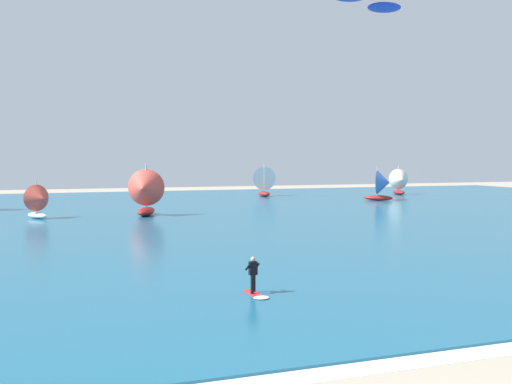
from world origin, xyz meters
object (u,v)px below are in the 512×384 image
object	(u,v)px
sailboat_anchored_offshore	(263,181)
sailboat_far_left	(145,192)
sailboat_center_horizon	(382,185)
sailboat_mid_right	(39,201)
sailboat_leading	(400,181)
kitesurfer	(255,281)

from	to	relation	value
sailboat_anchored_offshore	sailboat_far_left	bearing A→B (deg)	-130.77
sailboat_center_horizon	sailboat_mid_right	xyz separation A→B (m)	(-45.86, -10.23, -0.48)
sailboat_center_horizon	sailboat_mid_right	bearing A→B (deg)	-167.42
sailboat_leading	sailboat_anchored_offshore	distance (m)	23.45
sailboat_leading	sailboat_far_left	bearing A→B (deg)	-154.44
sailboat_center_horizon	sailboat_anchored_offshore	xyz separation A→B (m)	(-13.05, 15.02, 0.22)
kitesurfer	sailboat_far_left	distance (m)	35.99
sailboat_far_left	sailboat_mid_right	size ratio (longest dim) A/B	1.44
sailboat_leading	kitesurfer	bearing A→B (deg)	-128.12
sailboat_far_left	sailboat_center_horizon	bearing A→B (deg)	17.18
kitesurfer	sailboat_center_horizon	xyz separation A→B (m)	(35.24, 46.90, 1.64)
sailboat_center_horizon	kitesurfer	bearing A→B (deg)	-126.92
sailboat_center_horizon	sailboat_anchored_offshore	distance (m)	19.90
sailboat_far_left	sailboat_leading	size ratio (longest dim) A/B	1.14
sailboat_far_left	sailboat_mid_right	distance (m)	10.46
kitesurfer	sailboat_far_left	size ratio (longest dim) A/B	0.36
sailboat_leading	sailboat_anchored_offshore	size ratio (longest dim) A/B	0.91
sailboat_far_left	sailboat_mid_right	xyz separation A→B (m)	(-10.41, 0.73, -0.78)
sailboat_leading	sailboat_mid_right	bearing A→B (deg)	-159.38
kitesurfer	sailboat_mid_right	world-z (taller)	sailboat_mid_right
sailboat_center_horizon	sailboat_leading	world-z (taller)	sailboat_center_horizon
sailboat_anchored_offshore	sailboat_mid_right	bearing A→B (deg)	-142.41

